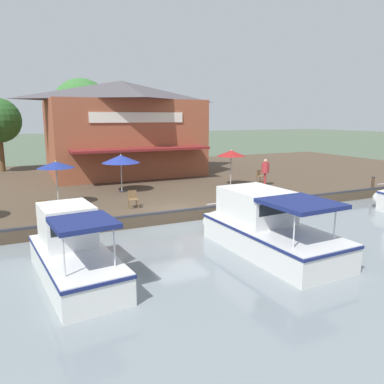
% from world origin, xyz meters
% --- Properties ---
extents(ground_plane, '(220.00, 220.00, 0.00)m').
position_xyz_m(ground_plane, '(0.00, 0.00, 0.00)').
color(ground_plane, '#4C5B47').
extents(quay_deck, '(22.00, 56.00, 0.60)m').
position_xyz_m(quay_deck, '(-11.00, 0.00, 0.30)').
color(quay_deck, '#4C3D2D').
rests_on(quay_deck, ground).
extents(quay_edge_fender, '(0.20, 50.40, 0.10)m').
position_xyz_m(quay_edge_fender, '(-0.10, 0.00, 0.65)').
color(quay_edge_fender, '#2D2D33').
rests_on(quay_edge_fender, quay_deck).
extents(waterfront_restaurant, '(10.40, 11.66, 7.22)m').
position_xyz_m(waterfront_restaurant, '(-13.68, 1.09, 4.27)').
color(waterfront_restaurant, brown).
rests_on(waterfront_restaurant, quay_deck).
extents(patio_umbrella_mid_patio_right, '(1.82, 1.82, 2.31)m').
position_xyz_m(patio_umbrella_mid_patio_right, '(-3.89, -4.98, 2.69)').
color(patio_umbrella_mid_patio_right, '#B7B7B7').
rests_on(patio_umbrella_mid_patio_right, quay_deck).
extents(patio_umbrella_near_quay_edge, '(1.86, 1.86, 2.38)m').
position_xyz_m(patio_umbrella_near_quay_edge, '(-4.90, 5.85, 2.75)').
color(patio_umbrella_near_quay_edge, '#B7B7B7').
rests_on(patio_umbrella_near_quay_edge, quay_deck).
extents(patio_umbrella_by_entrance, '(2.25, 2.25, 2.28)m').
position_xyz_m(patio_umbrella_by_entrance, '(-6.00, -1.12, 2.60)').
color(patio_umbrella_by_entrance, '#B7B7B7').
rests_on(patio_umbrella_by_entrance, quay_deck).
extents(cafe_chair_facing_river, '(0.44, 0.44, 0.85)m').
position_xyz_m(cafe_chair_facing_river, '(-1.83, -1.64, 1.08)').
color(cafe_chair_facing_river, brown).
rests_on(cafe_chair_facing_river, quay_deck).
extents(cafe_chair_mid_patio, '(0.57, 0.57, 0.85)m').
position_xyz_m(cafe_chair_mid_patio, '(-5.31, 8.47, 1.08)').
color(cafe_chair_mid_patio, brown).
rests_on(cafe_chair_mid_patio, quay_deck).
extents(cafe_chair_far_corner_seat, '(0.44, 0.44, 0.85)m').
position_xyz_m(cafe_chair_far_corner_seat, '(-1.44, -5.90, 1.08)').
color(cafe_chair_far_corner_seat, brown).
rests_on(cafe_chair_far_corner_seat, quay_deck).
extents(person_near_entrance, '(0.50, 0.50, 1.76)m').
position_xyz_m(person_near_entrance, '(-4.07, 7.98, 1.71)').
color(person_near_entrance, '#B23338').
rests_on(person_near_entrance, quay_deck).
extents(motorboat_second_along, '(6.94, 2.83, 2.23)m').
position_xyz_m(motorboat_second_along, '(4.46, 1.58, 0.91)').
color(motorboat_second_along, silver).
rests_on(motorboat_second_along, river_water).
extents(motorboat_mid_row, '(5.98, 2.49, 2.23)m').
position_xyz_m(motorboat_mid_row, '(4.00, -5.41, 0.85)').
color(motorboat_mid_row, white).
rests_on(motorboat_mid_row, river_water).
extents(mooring_post, '(0.22, 0.22, 0.75)m').
position_xyz_m(mooring_post, '(-0.35, 13.60, 0.99)').
color(mooring_post, '#473323').
rests_on(mooring_post, quay_deck).
extents(tree_downstream_bank, '(5.23, 4.98, 7.67)m').
position_xyz_m(tree_downstream_bank, '(-17.43, -1.50, 5.65)').
color(tree_downstream_bank, brown).
rests_on(tree_downstream_bank, quay_deck).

